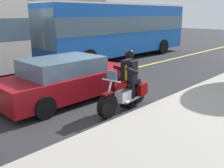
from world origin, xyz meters
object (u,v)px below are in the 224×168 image
motorcycle_main (125,94)px  rider_main (129,73)px  bus_near (119,28)px  car_silver (67,79)px

motorcycle_main → rider_main: size_ratio=1.27×
bus_near → car_silver: (7.28, 4.38, -1.18)m
rider_main → car_silver: 2.09m
motorcycle_main → bus_near: size_ratio=0.20×
rider_main → car_silver: size_ratio=0.38×
motorcycle_main → bus_near: bearing=-136.5°
motorcycle_main → bus_near: 9.22m
rider_main → car_silver: (0.86, -1.87, -0.35)m
car_silver → rider_main: bearing=114.6°
motorcycle_main → car_silver: car_silver is taller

